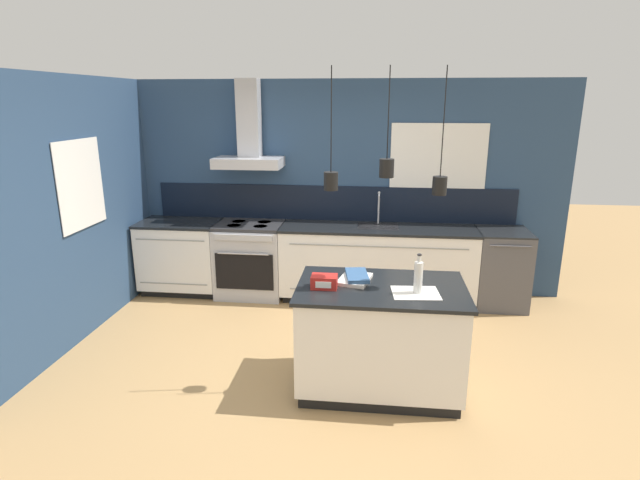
{
  "coord_description": "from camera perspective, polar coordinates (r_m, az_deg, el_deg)",
  "views": [
    {
      "loc": [
        0.53,
        -4.06,
        2.36
      ],
      "look_at": [
        0.0,
        0.56,
        1.05
      ],
      "focal_mm": 28.0,
      "sensor_mm": 36.0,
      "label": 1
    }
  ],
  "objects": [
    {
      "name": "oven_range",
      "position": [
        6.24,
        -7.93,
        -2.2
      ],
      "size": [
        0.81,
        0.66,
        0.91
      ],
      "color": "#B5B5BA",
      "rests_on": "ground_plane"
    },
    {
      "name": "wall_left",
      "position": [
        5.7,
        -24.98,
        3.59
      ],
      "size": [
        0.08,
        3.8,
        2.6
      ],
      "color": "navy",
      "rests_on": "ground_plane"
    },
    {
      "name": "kitchen_island",
      "position": [
        4.25,
        6.84,
        -10.94
      ],
      "size": [
        1.36,
        0.88,
        0.91
      ],
      "color": "black",
      "rests_on": "ground_plane"
    },
    {
      "name": "paper_pile",
      "position": [
        3.97,
        10.87,
        -5.97
      ],
      "size": [
        0.38,
        0.32,
        0.01
      ],
      "color": "silver",
      "rests_on": "kitchen_island"
    },
    {
      "name": "dishwasher",
      "position": [
        6.23,
        19.91,
        -3.04
      ],
      "size": [
        0.58,
        0.65,
        0.91
      ],
      "color": "#4C4C51",
      "rests_on": "ground_plane"
    },
    {
      "name": "ground_plane",
      "position": [
        4.72,
        -0.85,
        -14.24
      ],
      "size": [
        16.0,
        16.0,
        0.0
      ],
      "primitive_type": "plane",
      "color": "tan",
      "rests_on": "ground"
    },
    {
      "name": "wall_back",
      "position": [
        6.16,
        0.92,
        6.36
      ],
      "size": [
        5.6,
        2.4,
        2.6
      ],
      "color": "navy",
      "rests_on": "ground_plane"
    },
    {
      "name": "bottle_on_island",
      "position": [
        3.92,
        11.17,
        -4.18
      ],
      "size": [
        0.07,
        0.07,
        0.32
      ],
      "color": "silver",
      "rests_on": "kitchen_island"
    },
    {
      "name": "book_stack",
      "position": [
        4.16,
        4.1,
        -4.31
      ],
      "size": [
        0.3,
        0.37,
        0.06
      ],
      "color": "silver",
      "rests_on": "kitchen_island"
    },
    {
      "name": "counter_run_left",
      "position": [
        6.52,
        -15.52,
        -1.8
      ],
      "size": [
        0.98,
        0.64,
        0.91
      ],
      "color": "black",
      "rests_on": "ground_plane"
    },
    {
      "name": "counter_run_sink",
      "position": [
        6.06,
        6.52,
        -2.64
      ],
      "size": [
        2.32,
        0.64,
        1.31
      ],
      "color": "black",
      "rests_on": "ground_plane"
    },
    {
      "name": "red_supply_box",
      "position": [
        3.99,
        0.49,
        -4.78
      ],
      "size": [
        0.21,
        0.15,
        0.1
      ],
      "color": "red",
      "rests_on": "kitchen_island"
    }
  ]
}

